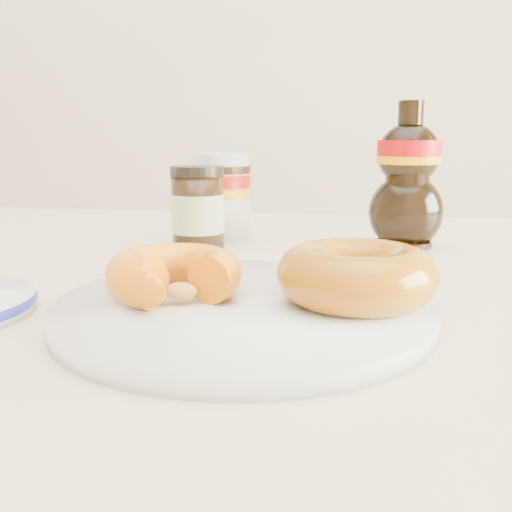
% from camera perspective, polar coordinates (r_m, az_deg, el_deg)
% --- Properties ---
extents(dining_table, '(1.40, 0.90, 0.75)m').
position_cam_1_polar(dining_table, '(0.55, -3.59, -10.54)').
color(dining_table, beige).
rests_on(dining_table, ground).
extents(plate, '(0.27, 0.27, 0.01)m').
position_cam_1_polar(plate, '(0.41, -1.22, -5.25)').
color(plate, white).
rests_on(plate, dining_table).
extents(donut_bitten, '(0.13, 0.13, 0.03)m').
position_cam_1_polar(donut_bitten, '(0.41, -8.20, -1.83)').
color(donut_bitten, orange).
rests_on(donut_bitten, plate).
extents(donut_whole, '(0.12, 0.12, 0.04)m').
position_cam_1_polar(donut_whole, '(0.40, 10.00, -1.81)').
color(donut_whole, '#945509').
rests_on(donut_whole, plate).
extents(nutella_jar, '(0.08, 0.08, 0.11)m').
position_cam_1_polar(nutella_jar, '(0.72, -3.58, 6.28)').
color(nutella_jar, white).
rests_on(nutella_jar, dining_table).
extents(syrup_bottle, '(0.10, 0.09, 0.17)m').
position_cam_1_polar(syrup_bottle, '(0.69, 14.92, 7.82)').
color(syrup_bottle, black).
rests_on(syrup_bottle, dining_table).
extents(dark_jar, '(0.06, 0.06, 0.10)m').
position_cam_1_polar(dark_jar, '(0.65, -5.83, 4.61)').
color(dark_jar, black).
rests_on(dark_jar, dining_table).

